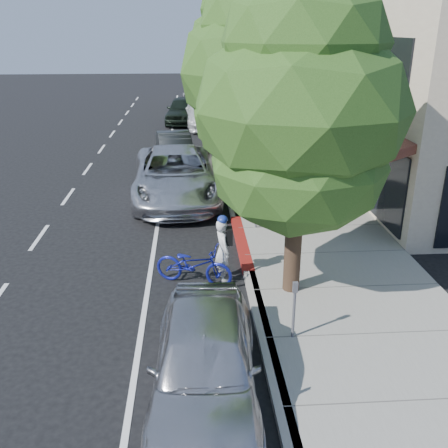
{
  "coord_description": "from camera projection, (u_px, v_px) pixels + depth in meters",
  "views": [
    {
      "loc": [
        -1.44,
        -12.56,
        6.09
      ],
      "look_at": [
        -0.64,
        -0.66,
        1.35
      ],
      "focal_mm": 40.0,
      "sensor_mm": 36.0,
      "label": 1
    }
  ],
  "objects": [
    {
      "name": "near_car_a",
      "position": [
        205.0,
        360.0,
        8.52
      ],
      "size": [
        2.04,
        4.62,
        1.54
      ],
      "primitive_type": "imported",
      "rotation": [
        0.0,
        0.0,
        -0.05
      ],
      "color": "#B6B6BB",
      "rests_on": "ground"
    },
    {
      "name": "street_tree_0",
      "position": [
        300.0,
        113.0,
        10.57
      ],
      "size": [
        4.64,
        4.64,
        7.19
      ],
      "color": "black",
      "rests_on": "ground"
    },
    {
      "name": "curb_red_segment",
      "position": [
        242.0,
        243.0,
        14.88
      ],
      "size": [
        0.32,
        4.0,
        0.15
      ],
      "primitive_type": "cube",
      "color": "maroon",
      "rests_on": "ground"
    },
    {
      "name": "bicycle",
      "position": [
        194.0,
        265.0,
        12.5
      ],
      "size": [
        2.13,
        1.36,
        1.05
      ],
      "primitive_type": "imported",
      "rotation": [
        0.0,
        0.0,
        1.21
      ],
      "color": "navy",
      "rests_on": "ground"
    },
    {
      "name": "pedestrian",
      "position": [
        310.0,
        157.0,
        20.71
      ],
      "size": [
        1.01,
        0.88,
        1.77
      ],
      "primitive_type": "imported",
      "rotation": [
        0.0,
        0.0,
        3.42
      ],
      "color": "black",
      "rests_on": "sidewalk"
    },
    {
      "name": "curb",
      "position": [
        225.0,
        177.0,
        21.37
      ],
      "size": [
        0.3,
        56.0,
        0.15
      ],
      "primitive_type": "cube",
      "color": "#9E998E",
      "rests_on": "ground"
    },
    {
      "name": "dark_suv_far",
      "position": [
        183.0,
        110.0,
        33.49
      ],
      "size": [
        2.57,
        5.22,
        1.71
      ],
      "primitive_type": "imported",
      "rotation": [
        0.0,
        0.0,
        -0.11
      ],
      "color": "black",
      "rests_on": "ground"
    },
    {
      "name": "street_tree_4",
      "position": [
        224.0,
        55.0,
        32.83
      ],
      "size": [
        4.2,
        4.2,
        7.03
      ],
      "color": "black",
      "rests_on": "ground"
    },
    {
      "name": "street_tree_1",
      "position": [
        262.0,
        75.0,
        16.04
      ],
      "size": [
        5.47,
        5.47,
        7.77
      ],
      "color": "black",
      "rests_on": "ground"
    },
    {
      "name": "dark_sedan",
      "position": [
        175.0,
        149.0,
        23.5
      ],
      "size": [
        2.07,
        4.54,
        1.44
      ],
      "primitive_type": "imported",
      "rotation": [
        0.0,
        0.0,
        0.13
      ],
      "color": "black",
      "rests_on": "ground"
    },
    {
      "name": "cyclist",
      "position": [
        223.0,
        250.0,
        12.62
      ],
      "size": [
        0.52,
        0.67,
        1.63
      ],
      "primitive_type": "imported",
      "rotation": [
        0.0,
        0.0,
        1.82
      ],
      "color": "silver",
      "rests_on": "ground"
    },
    {
      "name": "street_tree_5",
      "position": [
        219.0,
        51.0,
        38.42
      ],
      "size": [
        5.41,
        5.41,
        7.31
      ],
      "color": "black",
      "rests_on": "ground"
    },
    {
      "name": "white_pickup",
      "position": [
        205.0,
        112.0,
        32.39
      ],
      "size": [
        3.23,
        6.59,
        1.84
      ],
      "primitive_type": "imported",
      "rotation": [
        0.0,
        0.0,
        0.1
      ],
      "color": "silver",
      "rests_on": "ground"
    },
    {
      "name": "sidewalk",
      "position": [
        278.0,
        176.0,
        21.52
      ],
      "size": [
        4.6,
        56.0,
        0.15
      ],
      "primitive_type": "cube",
      "color": "gray",
      "rests_on": "ground"
    },
    {
      "name": "street_tree_2",
      "position": [
        243.0,
        64.0,
        21.63
      ],
      "size": [
        4.73,
        4.73,
        7.46
      ],
      "color": "black",
      "rests_on": "ground"
    },
    {
      "name": "ground",
      "position": [
        245.0,
        259.0,
        13.98
      ],
      "size": [
        120.0,
        120.0,
        0.0
      ],
      "primitive_type": "plane",
      "color": "black",
      "rests_on": "ground"
    },
    {
      "name": "silver_suv",
      "position": [
        176.0,
        175.0,
        18.62
      ],
      "size": [
        3.36,
        6.78,
        1.85
      ],
      "primitive_type": "imported",
      "rotation": [
        0.0,
        0.0,
        0.04
      ],
      "color": "silver",
      "rests_on": "ground"
    },
    {
      "name": "street_tree_3",
      "position": [
        232.0,
        43.0,
        26.94
      ],
      "size": [
        4.66,
        4.66,
        8.33
      ],
      "color": "black",
      "rests_on": "ground"
    },
    {
      "name": "storefront_building",
      "position": [
        373.0,
        73.0,
        29.98
      ],
      "size": [
        10.0,
        36.0,
        7.0
      ],
      "primitive_type": "cube",
      "color": "beige",
      "rests_on": "ground"
    }
  ]
}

